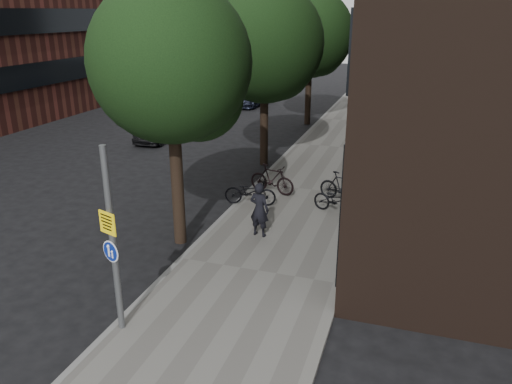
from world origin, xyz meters
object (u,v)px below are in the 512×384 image
at_px(parked_car_near, 159,128).
at_px(parked_bike_facade_near, 337,200).
at_px(pedestrian, 259,209).
at_px(signpost, 113,241).

bearing_deg(parked_car_near, parked_bike_facade_near, -37.90).
relative_size(parked_bike_facade_near, parked_car_near, 0.47).
bearing_deg(parked_bike_facade_near, pedestrian, 162.00).
xyz_separation_m(signpost, pedestrian, (1.40, 5.41, -1.21)).
bearing_deg(signpost, parked_car_near, 135.01).
distance_m(signpost, pedestrian, 5.72).
relative_size(signpost, pedestrian, 2.41).
bearing_deg(pedestrian, parked_bike_facade_near, -117.95).
xyz_separation_m(signpost, parked_car_near, (-7.48, 15.50, -1.52)).
relative_size(pedestrian, parked_car_near, 0.44).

